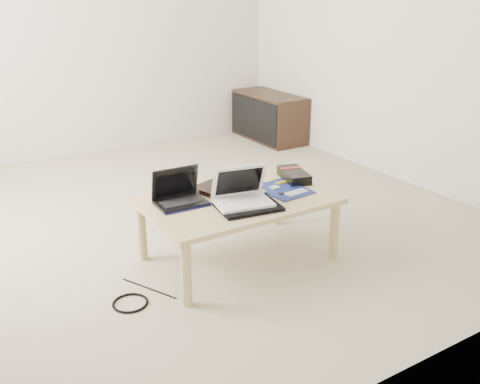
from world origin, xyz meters
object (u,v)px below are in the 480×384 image
netbook (179,196)px  white_laptop (242,195)px  gpu_box (294,175)px  coffee_table (238,206)px  media_cabinet (268,117)px

netbook → white_laptop: 0.36m
white_laptop → gpu_box: 0.56m
white_laptop → gpu_box: (0.52, 0.20, -0.03)m
netbook → white_laptop: bearing=-37.4°
coffee_table → white_laptop: white_laptop is taller
media_cabinet → gpu_box: 2.46m
gpu_box → white_laptop: bearing=-159.2°
media_cabinet → netbook: size_ratio=3.12×
netbook → gpu_box: netbook is taller
coffee_table → netbook: (-0.33, 0.11, 0.09)m
media_cabinet → gpu_box: size_ratio=2.94×
media_cabinet → white_laptop: bearing=-127.8°
netbook → gpu_box: 0.81m
media_cabinet → netbook: 2.94m
media_cabinet → netbook: (-2.07, -2.08, 0.19)m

